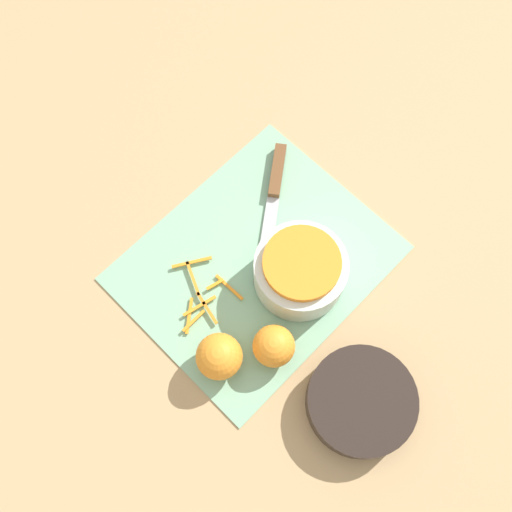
{
  "coord_description": "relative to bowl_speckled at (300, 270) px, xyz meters",
  "views": [
    {
      "loc": [
        0.23,
        0.23,
        0.95
      ],
      "look_at": [
        0.0,
        0.0,
        0.04
      ],
      "focal_mm": 42.0,
      "sensor_mm": 36.0,
      "label": 1
    }
  ],
  "objects": [
    {
      "name": "bowl_speckled",
      "position": [
        0.0,
        0.0,
        0.0
      ],
      "size": [
        0.15,
        0.15,
        0.08
      ],
      "color": "silver",
      "rests_on": "cutting_board"
    },
    {
      "name": "bowl_dark",
      "position": [
        0.08,
        0.21,
        -0.02
      ],
      "size": [
        0.17,
        0.17,
        0.05
      ],
      "color": "black",
      "rests_on": "ground_plane"
    },
    {
      "name": "ground_plane",
      "position": [
        0.03,
        -0.07,
        -0.05
      ],
      "size": [
        4.0,
        4.0,
        0.0
      ],
      "primitive_type": "plane",
      "color": "tan"
    },
    {
      "name": "knife",
      "position": [
        -0.09,
        -0.14,
        -0.03
      ],
      "size": [
        0.22,
        0.17,
        0.02
      ],
      "rotation": [
        0.0,
        0.0,
        0.64
      ],
      "color": "brown",
      "rests_on": "cutting_board"
    },
    {
      "name": "orange_right",
      "position": [
        0.12,
        0.05,
        -0.01
      ],
      "size": [
        0.07,
        0.07,
        0.07
      ],
      "color": "orange",
      "rests_on": "cutting_board"
    },
    {
      "name": "cutting_board",
      "position": [
        0.03,
        -0.07,
        -0.04
      ],
      "size": [
        0.42,
        0.34,
        0.01
      ],
      "color": "#84B793",
      "rests_on": "ground_plane"
    },
    {
      "name": "peel_pile",
      "position": [
        0.13,
        -0.09,
        -0.04
      ],
      "size": [
        0.12,
        0.13,
        0.01
      ],
      "color": "orange",
      "rests_on": "cutting_board"
    },
    {
      "name": "orange_left",
      "position": [
        0.19,
        0.01,
        -0.0
      ],
      "size": [
        0.07,
        0.07,
        0.07
      ],
      "color": "orange",
      "rests_on": "cutting_board"
    }
  ]
}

